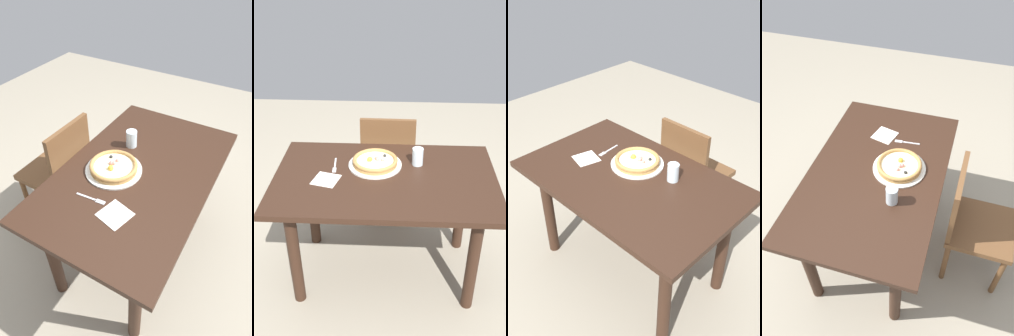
# 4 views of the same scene
# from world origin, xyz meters

# --- Properties ---
(ground_plane) EXTENTS (6.00, 6.00, 0.00)m
(ground_plane) POSITION_xyz_m (0.00, 0.00, 0.00)
(ground_plane) COLOR #9E937F
(dining_table) EXTENTS (1.30, 0.81, 0.75)m
(dining_table) POSITION_xyz_m (0.00, 0.00, 0.63)
(dining_table) COLOR #331E14
(dining_table) RESTS_ON ground
(chair_near) EXTENTS (0.41, 0.41, 0.88)m
(chair_near) POSITION_xyz_m (0.00, -0.62, 0.49)
(chair_near) COLOR brown
(chair_near) RESTS_ON ground
(plate) EXTENTS (0.32, 0.32, 0.01)m
(plate) POSITION_xyz_m (0.07, -0.12, 0.75)
(plate) COLOR silver
(plate) RESTS_ON dining_table
(pizza) EXTENTS (0.27, 0.27, 0.05)m
(pizza) POSITION_xyz_m (0.07, -0.12, 0.78)
(pizza) COLOR #B78447
(pizza) RESTS_ON plate
(fork) EXTENTS (0.03, 0.17, 0.00)m
(fork) POSITION_xyz_m (0.31, -0.10, 0.75)
(fork) COLOR silver
(fork) RESTS_ON dining_table
(drinking_glass) EXTENTS (0.07, 0.07, 0.11)m
(drinking_glass) POSITION_xyz_m (-0.19, -0.15, 0.80)
(drinking_glass) COLOR silver
(drinking_glass) RESTS_ON dining_table
(napkin) EXTENTS (0.17, 0.17, 0.00)m
(napkin) POSITION_xyz_m (0.34, 0.05, 0.75)
(napkin) COLOR white
(napkin) RESTS_ON dining_table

